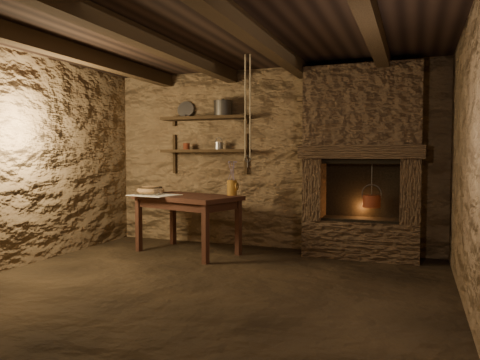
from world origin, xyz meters
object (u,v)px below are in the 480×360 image
at_px(work_table, 188,222).
at_px(stoneware_jug, 232,180).
at_px(wooden_bowl, 150,190).
at_px(red_pot, 372,200).
at_px(iron_stockpot, 223,109).

distance_m(work_table, stoneware_jug, 0.77).
xyz_separation_m(stoneware_jug, wooden_bowl, (-1.10, -0.14, -0.15)).
relative_size(work_table, red_pot, 2.68).
xyz_separation_m(iron_stockpot, red_pot, (1.96, -0.12, -1.16)).
distance_m(iron_stockpot, red_pot, 2.28).
xyz_separation_m(stoneware_jug, iron_stockpot, (-0.29, 0.39, 0.94)).
xyz_separation_m(stoneware_jug, red_pot, (1.68, 0.27, -0.22)).
bearing_deg(red_pot, work_table, -167.99).
bearing_deg(stoneware_jug, red_pot, 16.32).
height_order(wooden_bowl, iron_stockpot, iron_stockpot).
relative_size(stoneware_jug, wooden_bowl, 1.21).
height_order(stoneware_jug, iron_stockpot, iron_stockpot).
bearing_deg(wooden_bowl, work_table, -6.03).
xyz_separation_m(work_table, stoneware_jug, (0.53, 0.20, 0.53)).
bearing_deg(red_pot, iron_stockpot, 176.50).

